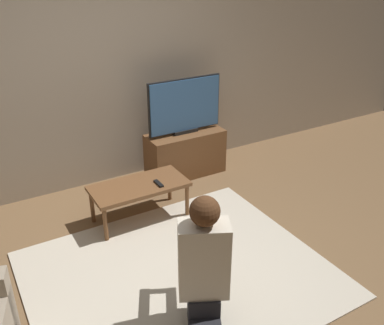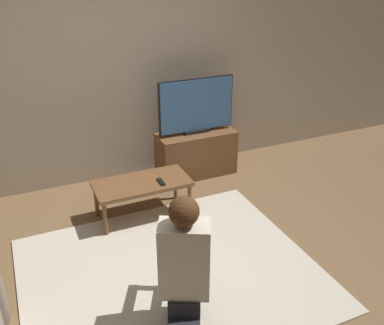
{
  "view_description": "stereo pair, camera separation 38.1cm",
  "coord_description": "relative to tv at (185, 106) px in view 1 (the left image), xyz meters",
  "views": [
    {
      "loc": [
        -1.3,
        -2.44,
        2.36
      ],
      "look_at": [
        0.43,
        0.53,
        0.7
      ],
      "focal_mm": 40.0,
      "sensor_mm": 36.0,
      "label": 1
    },
    {
      "loc": [
        -0.97,
        -2.61,
        2.36
      ],
      "look_at": [
        0.43,
        0.53,
        0.7
      ],
      "focal_mm": 40.0,
      "sensor_mm": 36.0,
      "label": 2
    }
  ],
  "objects": [
    {
      "name": "remote",
      "position": [
        -0.7,
        -0.73,
        -0.46
      ],
      "size": [
        0.04,
        0.15,
        0.02
      ],
      "color": "black",
      "rests_on": "coffee_table"
    },
    {
      "name": "tv_stand",
      "position": [
        0.0,
        -0.0,
        -0.59
      ],
      "size": [
        0.91,
        0.38,
        0.53
      ],
      "color": "brown",
      "rests_on": "ground_plane"
    },
    {
      "name": "coffee_table",
      "position": [
        -0.87,
        -0.63,
        -0.51
      ],
      "size": [
        0.93,
        0.46,
        0.39
      ],
      "color": "brown",
      "rests_on": "ground_plane"
    },
    {
      "name": "rug",
      "position": [
        -0.94,
        -1.57,
        -0.84
      ],
      "size": [
        2.35,
        1.99,
        0.02
      ],
      "color": "beige",
      "rests_on": "ground_plane"
    },
    {
      "name": "person_kneeling",
      "position": [
        -1.03,
        -2.09,
        -0.33
      ],
      "size": [
        0.58,
        0.83,
        1.02
      ],
      "rotation": [
        0.0,
        0.0,
        2.68
      ],
      "color": "#232328",
      "rests_on": "rug"
    },
    {
      "name": "ground_plane",
      "position": [
        -0.94,
        -1.57,
        -0.85
      ],
      "size": [
        10.0,
        10.0,
        0.0
      ],
      "primitive_type": "plane",
      "color": "brown"
    },
    {
      "name": "tv",
      "position": [
        0.0,
        0.0,
        0.0
      ],
      "size": [
        0.9,
        0.08,
        0.64
      ],
      "color": "black",
      "rests_on": "tv_stand"
    },
    {
      "name": "wall_back",
      "position": [
        -0.94,
        0.36,
        0.45
      ],
      "size": [
        10.0,
        0.06,
        2.6
      ],
      "color": "tan",
      "rests_on": "ground_plane"
    }
  ]
}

